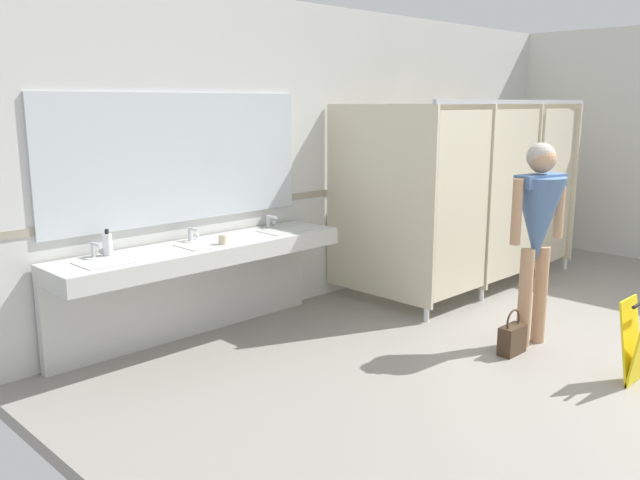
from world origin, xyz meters
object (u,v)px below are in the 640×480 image
person_standing (538,220)px  wet_floor_sign (637,341)px  soap_dispenser (107,244)px  paper_cup (223,240)px  handbag (512,338)px

person_standing → wet_floor_sign: 1.17m
soap_dispenser → paper_cup: 0.88m
paper_cup → wet_floor_sign: (1.56, -2.67, -0.56)m
soap_dispenser → person_standing: bearing=-38.6°
person_standing → handbag: (-0.31, -0.01, -0.91)m
handbag → soap_dispenser: bearing=137.7°
person_standing → soap_dispenser: size_ratio=8.27×
wet_floor_sign → handbag: bearing=97.2°
person_standing → handbag: 0.96m
handbag → soap_dispenser: (-2.28, 2.08, 0.78)m
handbag → wet_floor_sign: bearing=-82.8°
person_standing → wet_floor_sign: size_ratio=2.72×
handbag → paper_cup: bearing=129.2°
person_standing → handbag: size_ratio=4.49×
soap_dispenser → handbag: bearing=-42.3°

